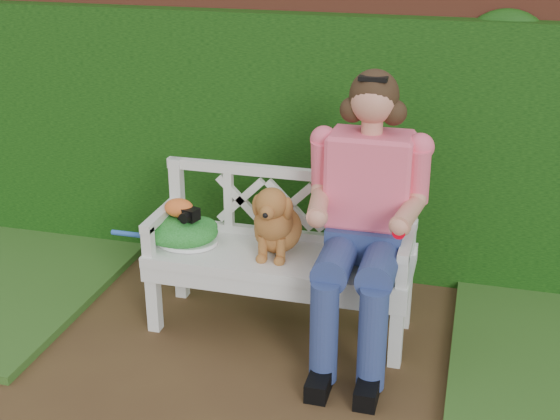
# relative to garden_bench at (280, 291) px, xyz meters

# --- Properties ---
(ground) EXTENTS (60.00, 60.00, 0.00)m
(ground) POSITION_rel_garden_bench_xyz_m (-0.11, -0.83, -0.24)
(ground) COLOR #442E1B
(brick_wall) EXTENTS (10.00, 0.30, 2.20)m
(brick_wall) POSITION_rel_garden_bench_xyz_m (-0.11, 1.07, 0.86)
(brick_wall) COLOR brown
(brick_wall) RESTS_ON ground
(ivy_hedge) EXTENTS (10.00, 0.18, 1.70)m
(ivy_hedge) POSITION_rel_garden_bench_xyz_m (-0.11, 0.85, 0.61)
(ivy_hedge) COLOR #265F15
(ivy_hedge) RESTS_ON ground
(garden_bench) EXTENTS (1.64, 0.78, 0.48)m
(garden_bench) POSITION_rel_garden_bench_xyz_m (0.00, 0.00, 0.00)
(garden_bench) COLOR white
(garden_bench) RESTS_ON ground
(seated_woman) EXTENTS (0.92, 1.06, 1.59)m
(seated_woman) POSITION_rel_garden_bench_xyz_m (0.48, -0.02, 0.56)
(seated_woman) COLOR #E33F4C
(seated_woman) RESTS_ON ground
(dog) EXTENTS (0.38, 0.45, 0.43)m
(dog) POSITION_rel_garden_bench_xyz_m (-0.02, 0.01, 0.46)
(dog) COLOR brown
(dog) RESTS_ON garden_bench
(tennis_racket) EXTENTS (0.75, 0.48, 0.03)m
(tennis_racket) POSITION_rel_garden_bench_xyz_m (-0.59, -0.01, 0.26)
(tennis_racket) COLOR beige
(tennis_racket) RESTS_ON garden_bench
(green_bag) EXTENTS (0.53, 0.44, 0.16)m
(green_bag) POSITION_rel_garden_bench_xyz_m (-0.61, -0.00, 0.32)
(green_bag) COLOR green
(green_bag) RESTS_ON garden_bench
(camera_item) EXTENTS (0.12, 0.11, 0.07)m
(camera_item) POSITION_rel_garden_bench_xyz_m (-0.53, -0.02, 0.43)
(camera_item) COLOR black
(camera_item) RESTS_ON green_bag
(baseball_glove) EXTENTS (0.19, 0.16, 0.11)m
(baseball_glove) POSITION_rel_garden_bench_xyz_m (-0.61, 0.01, 0.45)
(baseball_glove) COLOR orange
(baseball_glove) RESTS_ON green_bag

